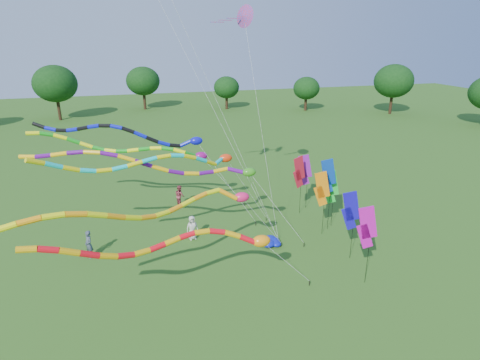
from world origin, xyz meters
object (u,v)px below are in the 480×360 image
object	(u,v)px
tube_kite_orange	(171,206)
person_c	(180,196)
person_b	(89,244)
tube_kite_red	(187,243)
blue_nylon_heap	(268,242)
person_a	(192,228)

from	to	relation	value
tube_kite_orange	person_c	world-z (taller)	tube_kite_orange
person_b	tube_kite_red	bearing A→B (deg)	8.44
tube_kite_red	blue_nylon_heap	size ratio (longest dim) A/B	9.42
tube_kite_orange	person_a	world-z (taller)	tube_kite_orange
tube_kite_red	person_a	size ratio (longest dim) A/B	7.82
person_a	person_b	world-z (taller)	person_b
person_a	person_b	distance (m)	6.53
tube_kite_red	person_c	distance (m)	13.98
tube_kite_red	tube_kite_orange	world-z (taller)	tube_kite_orange
person_a	person_b	xyz separation A→B (m)	(-6.50, -0.63, 0.06)
person_a	person_c	distance (m)	5.82
person_c	blue_nylon_heap	bearing A→B (deg)	-167.93
tube_kite_orange	person_b	bearing A→B (deg)	109.00
tube_kite_orange	person_b	size ratio (longest dim) A/B	7.73
blue_nylon_heap	person_b	size ratio (longest dim) A/B	0.78
person_b	person_c	xyz separation A→B (m)	(6.48, 6.45, -0.02)
tube_kite_orange	blue_nylon_heap	xyz separation A→B (m)	(6.42, 3.53, -4.86)
tube_kite_red	person_b	bearing A→B (deg)	119.64
tube_kite_red	person_b	xyz separation A→B (m)	(-5.08, 7.11, -3.08)
tube_kite_orange	person_a	bearing A→B (deg)	49.17
tube_kite_red	blue_nylon_heap	world-z (taller)	tube_kite_red
tube_kite_orange	person_a	size ratio (longest dim) A/B	8.24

